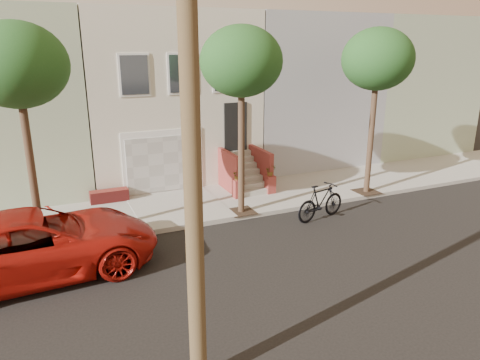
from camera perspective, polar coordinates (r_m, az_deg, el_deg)
name	(u,v)px	position (r m, az deg, el deg)	size (l,w,h in m)	color
ground	(266,270)	(12.28, 3.37, -11.38)	(90.00, 90.00, 0.00)	black
sidewalk	(201,205)	(16.77, -4.99, -3.14)	(40.00, 3.70, 0.15)	#9C998E
house_row	(158,93)	(21.47, -10.43, 10.89)	(33.10, 11.70, 7.00)	beige
tree_left	(17,67)	(13.50, -26.63, 12.82)	(2.70, 2.57, 6.30)	#2D2116
tree_mid	(241,63)	(14.77, 0.18, 14.77)	(2.70, 2.57, 6.30)	#2D2116
tree_right	(378,60)	(17.73, 17.18, 14.42)	(2.70, 2.57, 6.30)	#2D2116
pickup_truck	(35,244)	(12.79, -24.76, -7.48)	(2.89, 6.27, 1.74)	#A4140C
motorcycle	(321,202)	(15.60, 10.30, -2.73)	(0.60, 2.12, 1.27)	black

